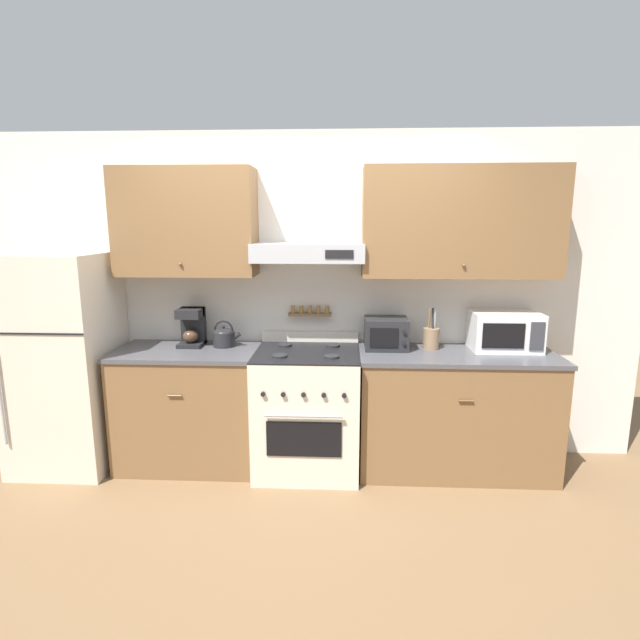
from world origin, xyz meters
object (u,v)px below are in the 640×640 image
Objects in this scene: microwave at (504,331)px; coffee_maker at (192,327)px; refrigerator at (65,362)px; stove_range at (307,410)px; tea_kettle at (224,337)px; toaster_oven at (386,333)px; utensil_crock at (431,338)px.

coffee_maker is at bearing 179.80° from microwave.
stove_range is at bearing 0.30° from refrigerator.
microwave is (2.40, -0.01, -0.00)m from coffee_maker.
refrigerator is 1.22m from tea_kettle.
coffee_maker is 0.92× the size of toaster_oven.
tea_kettle is 1.59m from utensil_crock.
stove_range is 4.57× the size of tea_kettle.
stove_range is 0.84m from toaster_oven.
microwave is (1.48, 0.17, 0.60)m from stove_range.
toaster_oven is at bearing -178.74° from microwave.
coffee_maker reaches higher than toaster_oven.
refrigerator reaches higher than tea_kettle.
coffee_maker is at bearing 179.18° from utensil_crock.
coffee_maker is (-0.92, 0.18, 0.60)m from stove_range.
microwave reaches higher than stove_range.
toaster_oven is at bearing -179.71° from utensil_crock.
microwave is at bearing 0.48° from tea_kettle.
tea_kettle is 2.14m from microwave.
toaster_oven is at bearing -1.07° from coffee_maker.
stove_range is 1.89m from refrigerator.
tea_kettle is 0.44× the size of microwave.
coffee_maker reaches higher than stove_range.
toaster_oven is (0.59, 0.15, 0.57)m from stove_range.
coffee_maker is 2.40m from microwave.
utensil_crock reaches higher than stove_range.
tea_kettle is at bearing 7.86° from refrigerator.
utensil_crock is 0.34m from toaster_oven.
tea_kettle is (1.20, 0.17, 0.17)m from refrigerator.
refrigerator reaches higher than stove_range.
refrigerator is 2.80m from utensil_crock.
stove_range is at bearing -165.44° from toaster_oven.
coffee_maker is 0.94× the size of utensil_crock.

